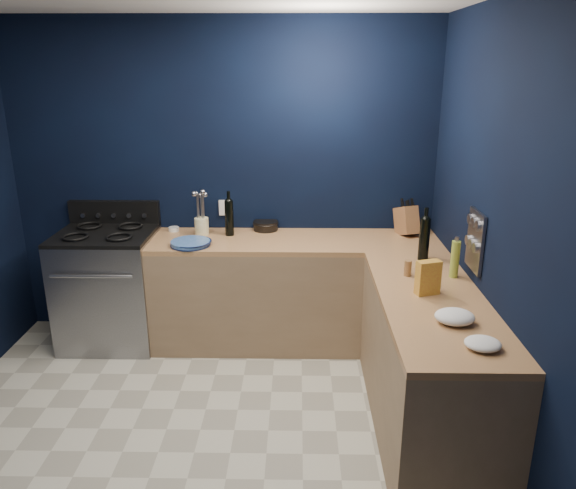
{
  "coord_description": "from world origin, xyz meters",
  "views": [
    {
      "loc": [
        0.62,
        -2.76,
        2.24
      ],
      "look_at": [
        0.55,
        1.0,
        1.0
      ],
      "focal_mm": 34.45,
      "sensor_mm": 36.0,
      "label": 1
    }
  ],
  "objects_px": {
    "utensil_crock": "(202,226)",
    "knife_block": "(406,221)",
    "gas_range": "(110,290)",
    "crouton_bag": "(428,278)",
    "plate_stack": "(190,243)"
  },
  "relations": [
    {
      "from": "utensil_crock",
      "to": "knife_block",
      "type": "distance_m",
      "value": 1.68
    },
    {
      "from": "gas_range",
      "to": "utensil_crock",
      "type": "bearing_deg",
      "value": 9.48
    },
    {
      "from": "knife_block",
      "to": "utensil_crock",
      "type": "bearing_deg",
      "value": 164.04
    },
    {
      "from": "utensil_crock",
      "to": "crouton_bag",
      "type": "relative_size",
      "value": 0.67
    },
    {
      "from": "knife_block",
      "to": "crouton_bag",
      "type": "distance_m",
      "value": 1.25
    },
    {
      "from": "utensil_crock",
      "to": "knife_block",
      "type": "height_order",
      "value": "knife_block"
    },
    {
      "from": "gas_range",
      "to": "crouton_bag",
      "type": "relative_size",
      "value": 4.34
    },
    {
      "from": "utensil_crock",
      "to": "crouton_bag",
      "type": "distance_m",
      "value": 1.97
    },
    {
      "from": "gas_range",
      "to": "utensil_crock",
      "type": "xyz_separation_m",
      "value": [
        0.76,
        0.13,
        0.51
      ]
    },
    {
      "from": "plate_stack",
      "to": "knife_block",
      "type": "distance_m",
      "value": 1.75
    },
    {
      "from": "crouton_bag",
      "to": "utensil_crock",
      "type": "bearing_deg",
      "value": 125.2
    },
    {
      "from": "plate_stack",
      "to": "crouton_bag",
      "type": "xyz_separation_m",
      "value": [
        1.62,
        -0.91,
        0.09
      ]
    },
    {
      "from": "gas_range",
      "to": "crouton_bag",
      "type": "distance_m",
      "value": 2.63
    },
    {
      "from": "plate_stack",
      "to": "utensil_crock",
      "type": "distance_m",
      "value": 0.29
    },
    {
      "from": "plate_stack",
      "to": "crouton_bag",
      "type": "height_order",
      "value": "crouton_bag"
    }
  ]
}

